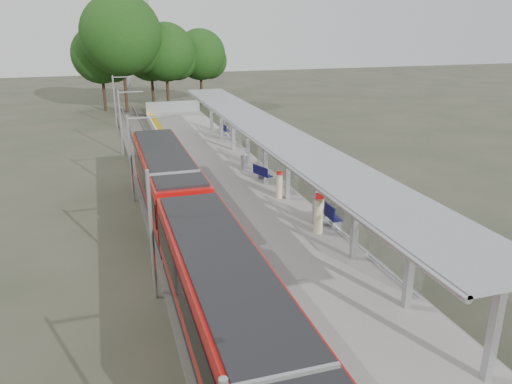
# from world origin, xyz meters

# --- Properties ---
(ground) EXTENTS (200.00, 200.00, 0.00)m
(ground) POSITION_xyz_m (0.00, 0.00, 0.00)
(ground) COLOR #474438
(ground) RESTS_ON ground
(trackbed) EXTENTS (3.00, 70.00, 0.24)m
(trackbed) POSITION_xyz_m (-4.50, 20.00, 0.12)
(trackbed) COLOR #59544C
(trackbed) RESTS_ON ground
(platform) EXTENTS (6.00, 50.00, 1.00)m
(platform) POSITION_xyz_m (0.00, 20.00, 0.50)
(platform) COLOR gray
(platform) RESTS_ON ground
(tactile_strip) EXTENTS (0.60, 50.00, 0.02)m
(tactile_strip) POSITION_xyz_m (-2.55, 20.00, 1.01)
(tactile_strip) COLOR gold
(tactile_strip) RESTS_ON platform
(end_fence) EXTENTS (6.00, 0.10, 1.20)m
(end_fence) POSITION_xyz_m (0.00, 44.95, 1.60)
(end_fence) COLOR #9EA0A5
(end_fence) RESTS_ON platform
(train) EXTENTS (2.74, 27.60, 3.62)m
(train) POSITION_xyz_m (-4.50, 9.36, 2.05)
(train) COLOR black
(train) RESTS_ON ground
(canopy) EXTENTS (3.27, 38.00, 3.66)m
(canopy) POSITION_xyz_m (1.61, 16.19, 4.20)
(canopy) COLOR #9EA0A5
(canopy) RESTS_ON platform
(tree_cluster) EXTENTS (19.33, 12.85, 13.87)m
(tree_cluster) POSITION_xyz_m (-2.28, 52.94, 7.72)
(tree_cluster) COLOR #382316
(tree_cluster) RESTS_ON ground
(catenary_masts) EXTENTS (2.08, 48.16, 5.40)m
(catenary_masts) POSITION_xyz_m (-6.22, 19.00, 2.91)
(catenary_masts) COLOR #9EA0A5
(catenary_masts) RESTS_ON ground
(bench_near) EXTENTS (0.55, 1.73, 1.18)m
(bench_near) POSITION_xyz_m (2.60, 9.69, 1.62)
(bench_near) COLOR #100F4D
(bench_near) RESTS_ON platform
(bench_mid) EXTENTS (0.94, 1.52, 1.00)m
(bench_mid) POSITION_xyz_m (1.62, 17.54, 1.53)
(bench_mid) COLOR #100F4D
(bench_mid) RESTS_ON platform
(bench_far) EXTENTS (0.65, 1.42, 0.93)m
(bench_far) POSITION_xyz_m (2.62, 31.65, 1.49)
(bench_far) COLOR #100F4D
(bench_far) RESTS_ON platform
(info_pillar_near) EXTENTS (0.45, 0.45, 2.01)m
(info_pillar_near) POSITION_xyz_m (1.69, 8.95, 1.87)
(info_pillar_near) COLOR beige
(info_pillar_near) RESTS_ON platform
(info_pillar_far) EXTENTS (0.36, 0.36, 1.60)m
(info_pillar_far) POSITION_xyz_m (1.61, 14.24, 1.70)
(info_pillar_far) COLOR beige
(info_pillar_far) RESTS_ON platform
(litter_bin) EXTENTS (0.48, 0.48, 0.92)m
(litter_bin) POSITION_xyz_m (1.38, 20.79, 1.46)
(litter_bin) COLOR #9EA0A5
(litter_bin) RESTS_ON platform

